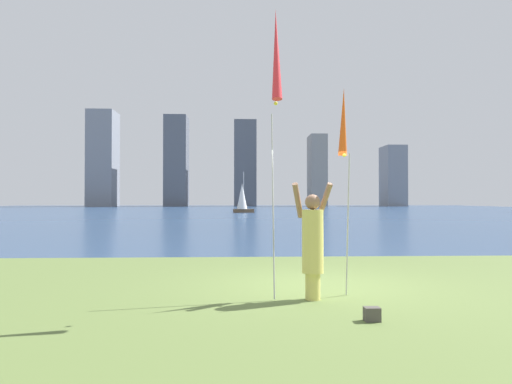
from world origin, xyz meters
TOP-DOWN VIEW (x-y plane):
  - ground at (0.00, 50.95)m, footprint 120.00×138.00m
  - person at (-0.35, -1.32)m, footprint 0.71×0.52m
  - kite_flag_left at (-0.98, -1.74)m, footprint 0.16×1.16m
  - kite_flag_right at (0.29, -0.80)m, footprint 0.16×0.60m
  - bag at (0.23, -2.71)m, footprint 0.21×0.16m
  - sailboat_3 at (-0.78, 49.87)m, footprint 2.66×1.39m
  - skyline_tower_0 at (-32.64, 101.92)m, footprint 6.00×7.53m
  - skyline_tower_1 at (-15.77, 103.88)m, footprint 5.24×7.82m
  - skyline_tower_2 at (0.72, 107.10)m, footprint 5.46×4.70m
  - skyline_tower_3 at (17.79, 101.97)m, footprint 3.80×7.16m
  - skyline_tower_4 at (36.75, 103.75)m, footprint 4.77×7.29m

SIDE VIEW (x-z plane):
  - ground at x=0.00m, z-range -0.12..0.00m
  - bag at x=0.23m, z-range 0.00..0.19m
  - person at x=-0.35m, z-range -0.02..1.91m
  - sailboat_3 at x=-0.78m, z-range -0.79..4.35m
  - kite_flag_right at x=0.29m, z-range 1.13..4.75m
  - kite_flag_left at x=-0.98m, z-range 1.48..6.14m
  - skyline_tower_4 at x=36.75m, z-range 0.00..14.62m
  - skyline_tower_3 at x=17.79m, z-range 0.00..16.91m
  - skyline_tower_2 at x=0.72m, z-range 0.00..21.22m
  - skyline_tower_1 at x=-15.77m, z-range 0.00..21.45m
  - skyline_tower_0 at x=-32.64m, z-range 0.00..22.21m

